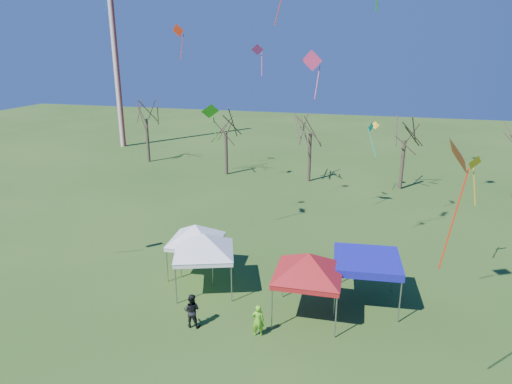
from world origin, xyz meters
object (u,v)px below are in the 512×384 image
Objects in this scene: tent_white_west at (195,228)px; person_green at (258,320)px; radio_mast at (114,45)px; tent_white_mid at (203,237)px; person_dark at (192,311)px; tree_1 at (225,117)px; tree_0 at (145,103)px; tree_3 at (406,122)px; tree_2 at (311,115)px; tent_red at (309,258)px; tent_blue at (367,261)px.

person_green is at bearing -44.63° from tent_white_west.
radio_mast is 6.32× the size of tent_white_mid.
tree_1 is at bearing -78.64° from person_dark.
tree_1 is 27.61m from person_green.
person_dark is (6.87, -25.36, -4.97)m from tree_1.
tree_3 is at bearing -7.08° from tree_0.
tree_3 is (34.03, -9.96, -6.42)m from radio_mast.
tree_1 is 8.42m from tree_2.
tent_white_mid is 5.75m from tent_red.
tent_blue is at bearing -151.60° from person_green.
tree_3 is 2.05× the size of tent_white_west.
radio_mast is 45.56m from person_green.
radio_mast reaches higher than tree_0.
tree_1 is 4.97× the size of person_green.
person_green is at bearing -54.34° from tree_0.
tree_1 is 4.60× the size of person_dark.
tree_0 reaches higher than tent_white_mid.
tent_blue is at bearing -73.88° from tree_2.
radio_mast reaches higher than person_dark.
tree_3 is 2.28× the size of tent_blue.
tent_red is 2.64× the size of person_dark.
tree_1 is at bearing 117.11° from tent_red.
tree_0 is at bearing 130.28° from tent_red.
tree_0 is 33.30m from person_dark.
tent_blue is at bearing -44.32° from tree_0.
tree_2 reaches higher than tree_1.
tent_red reaches higher than tent_white_west.
tent_white_mid is (6.21, -22.00, -2.81)m from tree_1.
tree_0 reaches higher than person_dark.
tent_red is (11.85, -23.15, -2.71)m from tree_1.
person_green is at bearing -131.71° from tent_red.
tree_0 is 1.07× the size of tree_3.
tree_0 is 29.83m from tent_white_mid.
tree_1 is 26.15m from tent_red.
tree_2 is at bearing 106.12° from tent_blue.
tent_white_west is 2.54× the size of person_green.
tree_0 is 34.10m from tent_red.
tree_1 is 21.27m from tent_white_west.
radio_mast is at bearing 163.69° from tree_3.
tree_1 reaches higher than tent_white_mid.
tree_3 reaches higher than tent_red.
tree_3 is 1.83× the size of tent_red.
tent_blue is (6.05, -20.95, -3.98)m from tree_2.
tree_1 is at bearing -28.48° from radio_mast.
tent_red is at bearing -102.38° from tree_3.
tent_blue is (9.35, -0.80, -0.45)m from tent_white_west.
person_green is at bearing 178.38° from person_dark.
tent_white_mid is (-10.59, -21.40, -3.10)m from tree_3.
tree_0 reaches higher than tree_1.
tree_2 is 2.36× the size of tent_blue.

